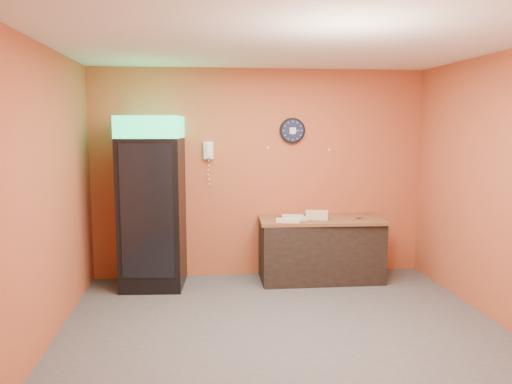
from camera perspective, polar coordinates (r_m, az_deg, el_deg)
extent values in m
plane|color=#47474C|center=(5.18, 3.29, -15.69)|extent=(4.50, 4.50, 0.00)
cube|color=#B35332|center=(6.77, 0.50, 2.12)|extent=(4.50, 0.02, 2.80)
cube|color=#B35332|center=(4.94, -23.23, -0.56)|extent=(0.02, 4.00, 2.80)
cube|color=#B35332|center=(5.64, 26.55, 0.20)|extent=(0.02, 4.00, 2.80)
cube|color=white|center=(4.82, 3.56, 16.57)|extent=(4.50, 4.00, 0.02)
cube|color=black|center=(6.46, -11.71, -2.36)|extent=(0.82, 0.82, 1.89)
cube|color=#19D871|center=(6.36, -11.98, 7.28)|extent=(0.82, 0.82, 0.27)
cube|color=black|center=(6.07, -11.76, -2.23)|extent=(0.63, 0.07, 1.62)
cube|color=black|center=(6.74, 7.36, -6.64)|extent=(1.60, 0.73, 0.79)
cylinder|color=black|center=(6.78, 4.17, 7.01)|extent=(0.34, 0.05, 0.34)
cylinder|color=#0F1433|center=(6.75, 4.21, 7.01)|extent=(0.29, 0.01, 0.29)
cube|color=white|center=(6.74, 4.23, 7.01)|extent=(0.08, 0.00, 0.08)
cube|color=white|center=(6.65, -5.46, 4.77)|extent=(0.13, 0.07, 0.23)
cube|color=white|center=(6.60, -5.46, 4.74)|extent=(0.05, 0.04, 0.19)
cube|color=brown|center=(6.65, 7.43, -3.15)|extent=(1.66, 0.83, 0.04)
cube|color=beige|center=(6.53, 6.97, -2.90)|extent=(0.30, 0.16, 0.06)
cube|color=beige|center=(6.52, 6.98, -2.39)|extent=(0.30, 0.16, 0.06)
cube|color=silver|center=(6.33, 3.69, -3.26)|extent=(0.31, 0.18, 0.04)
cube|color=silver|center=(6.44, 4.65, -3.10)|extent=(0.30, 0.19, 0.04)
cube|color=silver|center=(6.62, 4.16, -2.79)|extent=(0.28, 0.13, 0.04)
cylinder|color=silver|center=(6.74, 5.74, -2.52)|extent=(0.07, 0.07, 0.07)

